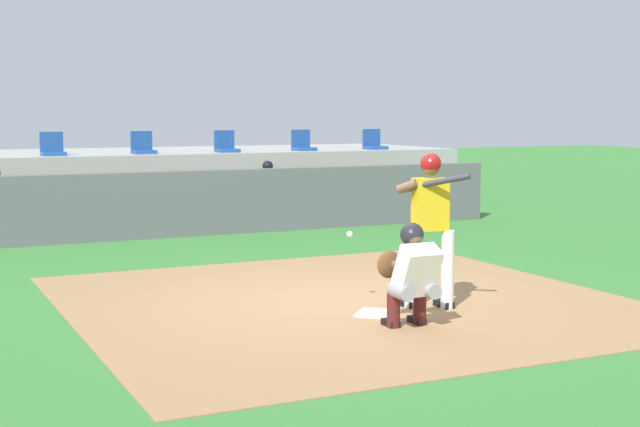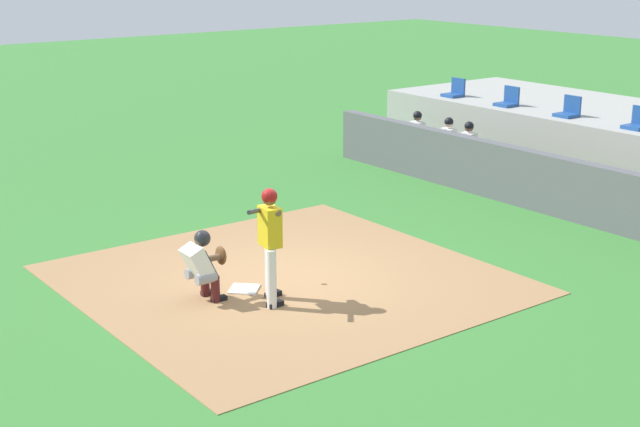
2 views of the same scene
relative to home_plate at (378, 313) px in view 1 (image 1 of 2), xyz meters
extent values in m
plane|color=#387A33|center=(0.00, 0.80, -0.02)|extent=(80.00, 80.00, 0.00)
cube|color=#9E754C|center=(0.00, 0.80, -0.02)|extent=(6.40, 6.40, 0.01)
cube|color=white|center=(0.00, 0.00, 0.00)|extent=(0.62, 0.62, 0.02)
cylinder|color=silver|center=(0.52, 0.15, 0.44)|extent=(0.15, 0.15, 0.92)
cylinder|color=silver|center=(0.88, -0.07, 0.44)|extent=(0.15, 0.15, 0.92)
cube|color=gold|center=(0.70, 0.04, 1.20)|extent=(0.41, 0.30, 0.60)
sphere|color=brown|center=(0.70, 0.04, 1.63)|extent=(0.21, 0.21, 0.21)
sphere|color=maroon|center=(0.70, 0.04, 1.66)|extent=(0.24, 0.24, 0.24)
cylinder|color=brown|center=(0.43, 0.11, 1.41)|extent=(0.23, 0.26, 0.17)
cylinder|color=brown|center=(0.63, 0.12, 1.41)|extent=(0.57, 0.24, 0.18)
cylinder|color=#333338|center=(0.63, -0.13, 1.45)|extent=(0.59, 0.69, 0.24)
cube|color=black|center=(0.52, 0.20, 0.02)|extent=(0.14, 0.27, 0.09)
cube|color=black|center=(0.87, -0.01, 0.02)|extent=(0.14, 0.27, 0.09)
cylinder|color=gray|center=(-0.16, -0.76, 0.40)|extent=(0.17, 0.32, 0.16)
cylinder|color=#4C1919|center=(-0.15, -0.61, 0.19)|extent=(0.14, 0.14, 0.42)
cube|color=black|center=(-0.15, -0.55, 0.02)|extent=(0.11, 0.24, 0.08)
cylinder|color=gray|center=(0.16, -0.77, 0.40)|extent=(0.17, 0.32, 0.16)
cylinder|color=#4C1919|center=(0.17, -0.62, 0.19)|extent=(0.14, 0.14, 0.42)
cube|color=black|center=(0.17, -0.56, 0.02)|extent=(0.11, 0.24, 0.08)
cube|color=white|center=(0.00, -0.81, 0.62)|extent=(0.41, 0.45, 0.57)
cube|color=#2D2D33|center=(0.00, -0.69, 0.62)|extent=(0.38, 0.26, 0.45)
sphere|color=brown|center=(0.00, -0.73, 0.96)|extent=(0.21, 0.21, 0.21)
sphere|color=#232328|center=(0.00, -0.71, 0.98)|extent=(0.25, 0.25, 0.25)
cylinder|color=brown|center=(-0.03, -0.59, 0.62)|extent=(0.11, 0.45, 0.10)
ellipsoid|color=brown|center=(-0.07, -0.36, 0.62)|extent=(0.28, 0.13, 0.30)
sphere|color=white|center=(-0.03, 0.63, 0.82)|extent=(0.07, 0.07, 0.07)
cube|color=#59595E|center=(0.00, 7.30, 0.58)|extent=(13.00, 0.30, 1.20)
cube|color=olive|center=(0.00, 8.30, 0.20)|extent=(11.80, 0.44, 0.45)
cylinder|color=#939399|center=(-3.06, 8.05, 0.47)|extent=(0.15, 0.40, 0.15)
cylinder|color=#939399|center=(-3.06, 7.85, 0.20)|extent=(0.13, 0.13, 0.45)
cube|color=maroon|center=(-3.06, 7.80, 0.02)|extent=(0.11, 0.24, 0.08)
cylinder|color=brown|center=(-2.99, 8.13, 0.63)|extent=(0.09, 0.41, 0.22)
cylinder|color=#939399|center=(1.93, 8.05, 0.47)|extent=(0.15, 0.40, 0.15)
cylinder|color=#939399|center=(1.93, 7.85, 0.20)|extent=(0.13, 0.13, 0.45)
cube|color=maroon|center=(1.93, 7.80, 0.02)|extent=(0.11, 0.24, 0.08)
cylinder|color=#939399|center=(2.19, 8.05, 0.47)|extent=(0.15, 0.40, 0.15)
cylinder|color=#939399|center=(2.19, 7.85, 0.20)|extent=(0.13, 0.13, 0.45)
cube|color=maroon|center=(2.19, 7.80, 0.02)|extent=(0.11, 0.24, 0.08)
cube|color=white|center=(2.06, 8.27, 0.74)|extent=(0.36, 0.22, 0.54)
sphere|color=#996B4C|center=(2.06, 8.27, 1.13)|extent=(0.20, 0.20, 0.20)
sphere|color=black|center=(2.06, 8.27, 1.17)|extent=(0.22, 0.22, 0.22)
cylinder|color=#996B4C|center=(1.86, 8.13, 0.63)|extent=(0.09, 0.41, 0.22)
cylinder|color=#996B4C|center=(2.26, 8.13, 0.63)|extent=(0.09, 0.41, 0.22)
cube|color=#9E9E99|center=(0.00, 11.70, 0.68)|extent=(15.00, 4.40, 1.40)
cube|color=#1E478C|center=(-1.86, 10.10, 1.42)|extent=(0.46, 0.46, 0.08)
cube|color=#1E478C|center=(-1.86, 10.30, 1.66)|extent=(0.46, 0.06, 0.40)
cube|color=#1E478C|center=(0.00, 10.10, 1.42)|extent=(0.46, 0.46, 0.08)
cube|color=#1E478C|center=(0.00, 10.30, 1.66)|extent=(0.46, 0.06, 0.40)
cube|color=#1E478C|center=(1.86, 10.10, 1.42)|extent=(0.46, 0.46, 0.08)
cube|color=#1E478C|center=(1.86, 10.30, 1.66)|extent=(0.46, 0.06, 0.40)
cube|color=#1E478C|center=(3.71, 10.10, 1.42)|extent=(0.46, 0.46, 0.08)
cube|color=#1E478C|center=(3.71, 10.30, 1.66)|extent=(0.46, 0.06, 0.40)
cube|color=#1E478C|center=(5.57, 10.10, 1.42)|extent=(0.46, 0.46, 0.08)
cube|color=#1E478C|center=(5.57, 10.30, 1.66)|extent=(0.46, 0.06, 0.40)
camera|label=1|loc=(-4.87, -8.68, 2.23)|focal=50.73mm
camera|label=2|loc=(11.45, -7.14, 5.17)|focal=51.15mm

